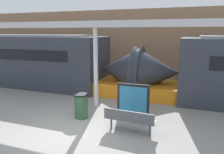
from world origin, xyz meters
The scene contains 7 objects.
ground_plane centered at (0.00, 0.00, 0.00)m, with size 60.00×60.00×0.00m, color gray.
station_wall centered at (0.00, 9.96, 2.50)m, with size 56.00×0.20×5.00m, color #937051.
bench_near centered at (1.88, 0.64, 0.51)m, with size 1.77×0.53×0.82m.
trash_bin centered at (-0.29, 1.28, 0.50)m, with size 0.56×0.56×0.99m.
poster_board centered at (1.72, 1.70, 0.74)m, with size 1.25×0.07×1.47m.
support_column_near centered at (-0.32, 2.80, 1.78)m, with size 0.20×0.20×3.56m, color silver.
canopy_beam centered at (-0.32, 2.80, 3.70)m, with size 28.00×0.60×0.28m, color #B7B7BC.
Camera 1 is at (3.71, -6.05, 3.39)m, focal length 35.00 mm.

